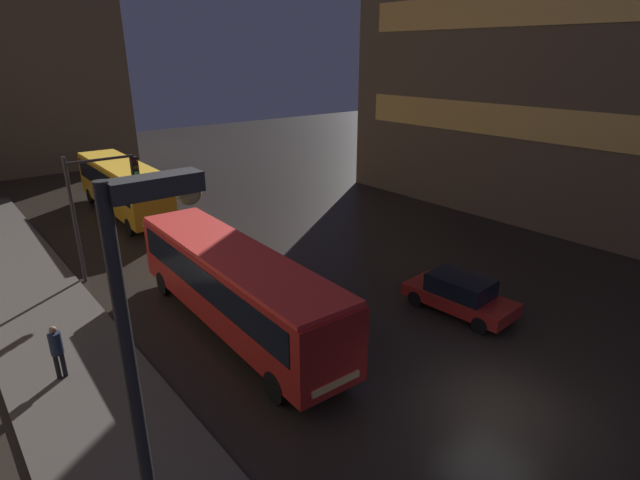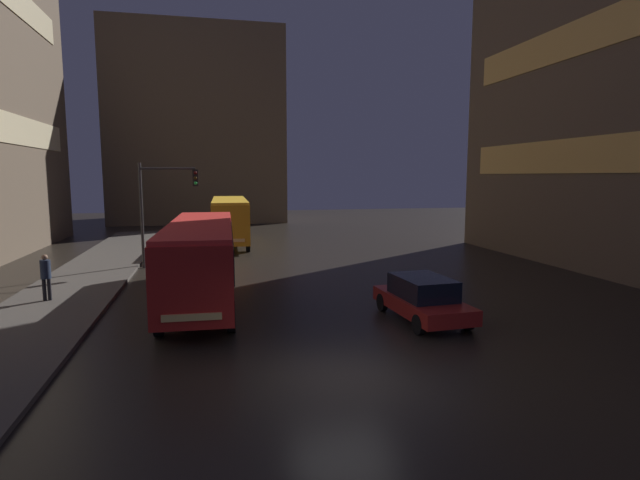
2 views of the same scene
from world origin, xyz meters
name	(u,v)px [view 2 (image 2 of 2)]	position (x,y,z in m)	size (l,w,h in m)	color
ground_plane	(344,377)	(0.00, 0.00, 0.00)	(120.00, 120.00, 0.00)	black
sidewalk_left	(64,297)	(-9.00, 10.00, 0.07)	(4.00, 48.00, 0.15)	#47423D
building_far_backdrop	(198,129)	(-4.22, 46.45, 10.07)	(18.07, 12.00, 20.14)	brown
bus_near	(201,253)	(-3.52, 8.65, 1.93)	(2.82, 11.71, 3.12)	#AD1E19
bus_far	(230,216)	(-1.78, 25.27, 2.02)	(2.72, 11.05, 3.28)	orange
car_taxi	(422,298)	(3.93, 4.22, 0.77)	(2.17, 4.41, 1.50)	maroon
pedestrian_near	(46,273)	(-9.39, 9.30, 1.22)	(0.41, 0.41, 1.80)	black
traffic_light_main	(162,197)	(-5.62, 16.55, 3.82)	(3.08, 0.35, 5.63)	#2D2D2D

